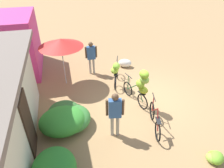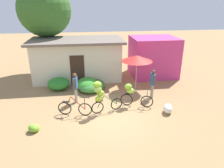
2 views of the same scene
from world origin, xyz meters
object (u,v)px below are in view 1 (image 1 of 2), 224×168
(produce_sack, at_px, (125,63))
(banana_pile_on_ground, at_px, (215,158))
(person_bystander, at_px, (91,55))
(person_vendor, at_px, (115,111))
(bicycle_leftmost, at_px, (155,120))
(market_umbrella, at_px, (61,43))
(shop_pink, at_px, (7,45))
(bicycle_center_loaded, at_px, (116,71))
(bicycle_near_pile, at_px, (141,85))

(produce_sack, bearing_deg, banana_pile_on_ground, -173.02)
(person_bystander, bearing_deg, banana_pile_on_ground, -156.87)
(banana_pile_on_ground, distance_m, produce_sack, 6.35)
(produce_sack, relative_size, person_vendor, 0.42)
(person_bystander, bearing_deg, bicycle_leftmost, -161.67)
(market_umbrella, bearing_deg, person_bystander, -65.08)
(person_vendor, bearing_deg, shop_pink, 35.03)
(market_umbrella, distance_m, bicycle_center_loaded, 2.65)
(bicycle_leftmost, bearing_deg, person_bystander, 18.33)
(banana_pile_on_ground, bearing_deg, shop_pink, 41.46)
(shop_pink, xyz_separation_m, banana_pile_on_ground, (-7.33, -6.47, -1.25))
(bicycle_leftmost, height_order, produce_sack, bicycle_leftmost)
(bicycle_leftmost, bearing_deg, market_umbrella, 36.85)
(bicycle_leftmost, height_order, person_bystander, person_bystander)
(banana_pile_on_ground, bearing_deg, produce_sack, 6.98)
(bicycle_near_pile, bearing_deg, person_vendor, 132.90)
(market_umbrella, xyz_separation_m, person_vendor, (-3.69, -1.37, -0.97))
(market_umbrella, distance_m, banana_pile_on_ground, 6.95)
(bicycle_leftmost, height_order, bicycle_center_loaded, bicycle_center_loaded)
(bicycle_leftmost, distance_m, banana_pile_on_ground, 2.07)
(market_umbrella, bearing_deg, produce_sack, -74.57)
(bicycle_center_loaded, distance_m, banana_pile_on_ground, 5.02)
(bicycle_center_loaded, relative_size, person_vendor, 0.98)
(shop_pink, bearing_deg, bicycle_center_loaded, -119.11)
(banana_pile_on_ground, height_order, person_bystander, person_bystander)
(bicycle_center_loaded, bearing_deg, person_vendor, 164.20)
(person_bystander, bearing_deg, person_vendor, -179.61)
(bicycle_leftmost, relative_size, banana_pile_on_ground, 2.67)
(market_umbrella, height_order, bicycle_center_loaded, market_umbrella)
(bicycle_leftmost, xyz_separation_m, produce_sack, (4.59, -0.38, -0.15))
(person_bystander, bearing_deg, bicycle_center_loaded, -147.84)
(shop_pink, xyz_separation_m, market_umbrella, (-1.90, -2.54, 0.60))
(bicycle_leftmost, bearing_deg, bicycle_near_pile, 2.74)
(shop_pink, relative_size, bicycle_leftmost, 1.95)
(produce_sack, distance_m, person_vendor, 4.97)
(produce_sack, bearing_deg, shop_pink, 79.78)
(banana_pile_on_ground, bearing_deg, person_vendor, 55.80)
(shop_pink, bearing_deg, bicycle_leftmost, -136.50)
(banana_pile_on_ground, xyz_separation_m, person_bystander, (6.05, 2.59, 0.87))
(shop_pink, distance_m, banana_pile_on_ground, 9.86)
(bicycle_near_pile, xyz_separation_m, banana_pile_on_ground, (-2.99, -1.21, -0.84))
(bicycle_near_pile, bearing_deg, produce_sack, -7.51)
(bicycle_center_loaded, distance_m, person_bystander, 1.65)
(bicycle_leftmost, xyz_separation_m, person_vendor, (0.02, 1.41, 0.66))
(shop_pink, distance_m, bicycle_center_loaded, 5.48)
(bicycle_near_pile, height_order, person_vendor, bicycle_near_pile)
(banana_pile_on_ground, bearing_deg, bicycle_leftmost, 33.80)
(bicycle_leftmost, distance_m, bicycle_center_loaded, 3.05)
(market_umbrella, xyz_separation_m, bicycle_near_pile, (-2.44, -2.72, -1.01))
(bicycle_center_loaded, bearing_deg, market_umbrella, 71.32)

